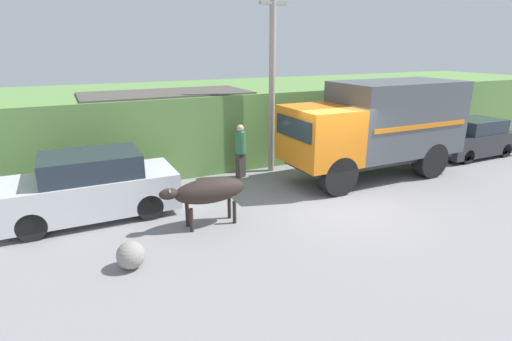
{
  "coord_description": "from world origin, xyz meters",
  "views": [
    {
      "loc": [
        -6.77,
        -8.25,
        4.21
      ],
      "look_at": [
        -2.3,
        0.92,
        1.01
      ],
      "focal_mm": 28.0,
      "sensor_mm": 36.0,
      "label": 1
    }
  ],
  "objects_px": {
    "pedestrian_on_hill": "(240,149)",
    "roadside_rock": "(131,255)",
    "hatchback_car": "(473,139)",
    "brown_cow": "(208,191)",
    "utility_pole": "(272,77)",
    "parked_suv": "(90,187)",
    "cargo_truck": "(378,125)"
  },
  "relations": [
    {
      "from": "pedestrian_on_hill",
      "to": "roadside_rock",
      "type": "bearing_deg",
      "value": 23.61
    },
    {
      "from": "hatchback_car",
      "to": "brown_cow",
      "type": "bearing_deg",
      "value": -172.54
    },
    {
      "from": "hatchback_car",
      "to": "utility_pole",
      "type": "xyz_separation_m",
      "value": [
        -8.05,
        1.79,
        2.53
      ]
    },
    {
      "from": "pedestrian_on_hill",
      "to": "brown_cow",
      "type": "bearing_deg",
      "value": 32.9
    },
    {
      "from": "parked_suv",
      "to": "roadside_rock",
      "type": "distance_m",
      "value": 3.05
    },
    {
      "from": "cargo_truck",
      "to": "parked_suv",
      "type": "xyz_separation_m",
      "value": [
        -8.8,
        0.55,
        -0.94
      ]
    },
    {
      "from": "parked_suv",
      "to": "brown_cow",
      "type": "bearing_deg",
      "value": -31.13
    },
    {
      "from": "parked_suv",
      "to": "roadside_rock",
      "type": "relative_size",
      "value": 7.57
    },
    {
      "from": "cargo_truck",
      "to": "brown_cow",
      "type": "bearing_deg",
      "value": -169.19
    },
    {
      "from": "hatchback_car",
      "to": "pedestrian_on_hill",
      "type": "bearing_deg",
      "value": 170.41
    },
    {
      "from": "brown_cow",
      "to": "hatchback_car",
      "type": "height_order",
      "value": "hatchback_car"
    },
    {
      "from": "cargo_truck",
      "to": "hatchback_car",
      "type": "xyz_separation_m",
      "value": [
        5.23,
        0.29,
        -1.04
      ]
    },
    {
      "from": "hatchback_car",
      "to": "pedestrian_on_hill",
      "type": "height_order",
      "value": "pedestrian_on_hill"
    },
    {
      "from": "cargo_truck",
      "to": "hatchback_car",
      "type": "bearing_deg",
      "value": 3.01
    },
    {
      "from": "brown_cow",
      "to": "hatchback_car",
      "type": "relative_size",
      "value": 0.6
    },
    {
      "from": "pedestrian_on_hill",
      "to": "parked_suv",
      "type": "bearing_deg",
      "value": -6.07
    },
    {
      "from": "utility_pole",
      "to": "parked_suv",
      "type": "bearing_deg",
      "value": -165.67
    },
    {
      "from": "brown_cow",
      "to": "hatchback_car",
      "type": "distance_m",
      "value": 11.61
    },
    {
      "from": "roadside_rock",
      "to": "utility_pole",
      "type": "bearing_deg",
      "value": 39.21
    },
    {
      "from": "pedestrian_on_hill",
      "to": "utility_pole",
      "type": "xyz_separation_m",
      "value": [
        1.26,
        0.22,
        2.25
      ]
    },
    {
      "from": "roadside_rock",
      "to": "brown_cow",
      "type": "bearing_deg",
      "value": 30.31
    },
    {
      "from": "parked_suv",
      "to": "roadside_rock",
      "type": "xyz_separation_m",
      "value": [
        0.46,
        -2.97,
        -0.53
      ]
    },
    {
      "from": "pedestrian_on_hill",
      "to": "utility_pole",
      "type": "distance_m",
      "value": 2.59
    },
    {
      "from": "pedestrian_on_hill",
      "to": "roadside_rock",
      "type": "xyz_separation_m",
      "value": [
        -4.25,
        -4.28,
        -0.7
      ]
    },
    {
      "from": "hatchback_car",
      "to": "parked_suv",
      "type": "bearing_deg",
      "value": 178.92
    },
    {
      "from": "parked_suv",
      "to": "roadside_rock",
      "type": "height_order",
      "value": "parked_suv"
    },
    {
      "from": "utility_pole",
      "to": "roadside_rock",
      "type": "distance_m",
      "value": 7.71
    },
    {
      "from": "pedestrian_on_hill",
      "to": "roadside_rock",
      "type": "relative_size",
      "value": 3.18
    },
    {
      "from": "hatchback_car",
      "to": "pedestrian_on_hill",
      "type": "distance_m",
      "value": 9.45
    },
    {
      "from": "brown_cow",
      "to": "parked_suv",
      "type": "xyz_separation_m",
      "value": [
        -2.52,
        1.77,
        -0.07
      ]
    },
    {
      "from": "cargo_truck",
      "to": "hatchback_car",
      "type": "relative_size",
      "value": 1.73
    },
    {
      "from": "parked_suv",
      "to": "utility_pole",
      "type": "distance_m",
      "value": 6.63
    }
  ]
}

